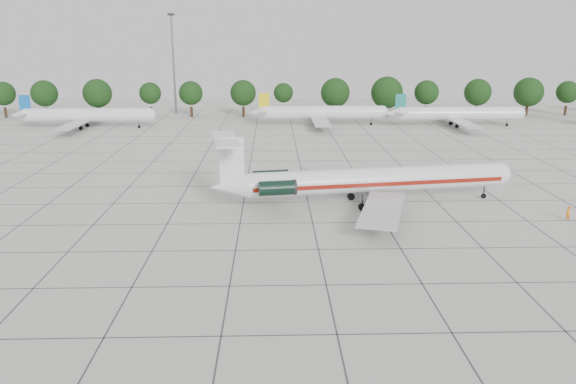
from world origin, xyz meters
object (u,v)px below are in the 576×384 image
at_px(main_airliner, 362,180).
at_px(bg_airliner_d, 458,114).
at_px(floodlight_mast, 173,58).
at_px(bg_airliner_b, 87,115).
at_px(ground_crew, 568,213).
at_px(bg_airliner_c, 322,113).

xyz_separation_m(main_airliner, bg_airliner_d, (31.38, 60.57, -0.21)).
bearing_deg(floodlight_mast, bg_airliner_d, -20.07).
distance_m(bg_airliner_b, bg_airliner_d, 83.30).
height_order(ground_crew, bg_airliner_d, bg_airliner_d).
height_order(bg_airliner_d, floodlight_mast, floodlight_mast).
relative_size(bg_airliner_c, floodlight_mast, 1.11).
bearing_deg(main_airliner, bg_airliner_b, 121.95).
relative_size(main_airliner, bg_airliner_d, 1.33).
relative_size(ground_crew, bg_airliner_c, 0.06).
xyz_separation_m(bg_airliner_d, floodlight_mast, (-67.73, 24.74, 11.37)).
distance_m(main_airliner, floodlight_mast, 93.40).
distance_m(main_airliner, bg_airliner_d, 68.21).
bearing_deg(ground_crew, main_airliner, -40.95).
bearing_deg(bg_airliner_c, main_airliner, -90.64).
bearing_deg(floodlight_mast, ground_crew, -57.51).
height_order(ground_crew, floodlight_mast, floodlight_mast).
xyz_separation_m(bg_airliner_b, bg_airliner_d, (83.30, 0.20, 0.00)).
bearing_deg(main_airliner, floodlight_mast, 104.33).
xyz_separation_m(bg_airliner_b, bg_airliner_c, (52.63, 2.84, 0.00)).
xyz_separation_m(bg_airliner_b, floodlight_mast, (15.57, 24.94, 11.37)).
xyz_separation_m(ground_crew, bg_airliner_c, (-21.47, 69.80, 2.06)).
distance_m(bg_airliner_c, bg_airliner_d, 30.78).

